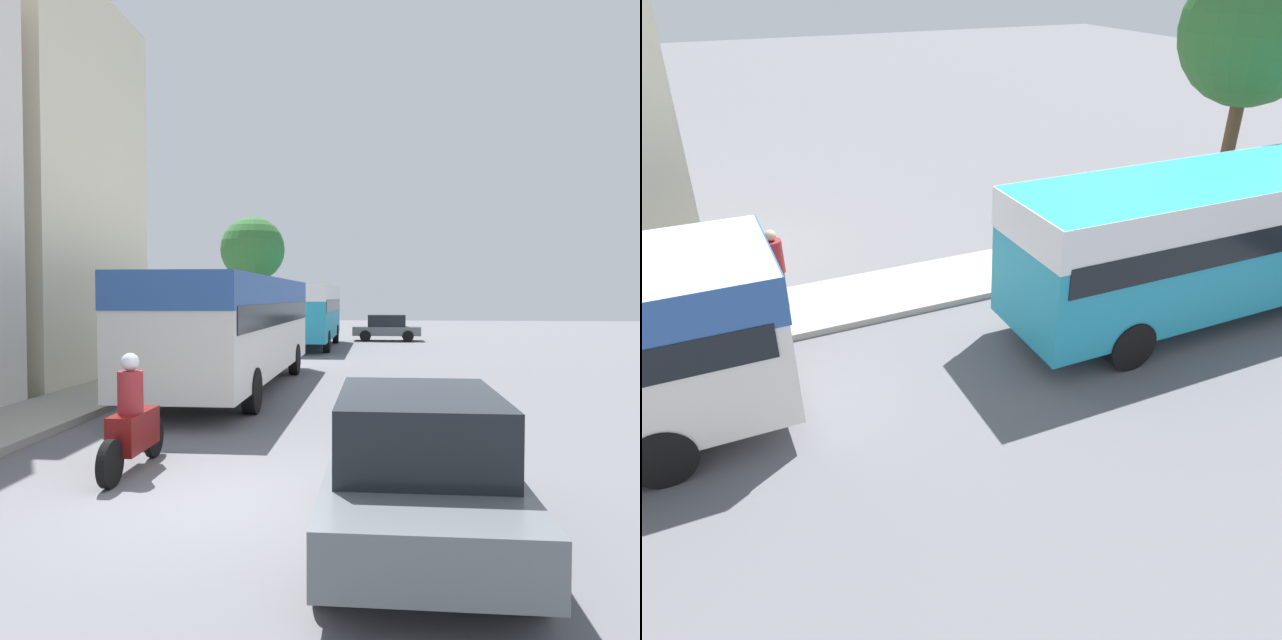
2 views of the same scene
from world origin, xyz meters
The scene contains 9 objects.
ground_plane centered at (0.00, 0.00, 0.00)m, with size 120.00×120.00×0.00m, color slate.
building_midblock centered at (-8.90, 10.40, 5.75)m, with size 5.39×6.84×11.49m.
bus_lead centered at (-2.01, 9.18, 1.97)m, with size 2.67×11.00×3.03m.
bus_following centered at (-1.57, 23.56, 2.01)m, with size 2.52×9.30×3.11m.
motorcycle_behind_lead centered at (-1.62, 1.20, 0.68)m, with size 0.38×2.24×1.73m.
car_crossing centered at (2.33, 28.66, 0.77)m, with size 3.86×1.79×1.50m.
car_far_curb centered at (2.33, -0.98, 0.80)m, with size 1.91×4.18×1.55m.
pedestrian_near_curb centered at (-5.26, 15.07, 1.08)m, with size 0.40×0.40×1.82m.
street_tree centered at (-5.21, 27.33, 5.19)m, with size 3.63×3.63×6.89m.
Camera 1 is at (1.92, -7.42, 2.53)m, focal length 35.00 mm.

